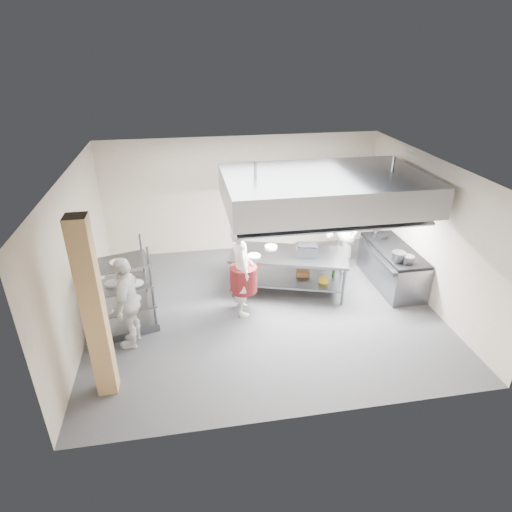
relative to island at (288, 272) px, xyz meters
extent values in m
plane|color=#2C2C2E|center=(-0.68, -0.62, -0.46)|extent=(7.00, 7.00, 0.00)
plane|color=silver|center=(-0.68, -0.62, 2.54)|extent=(7.00, 7.00, 0.00)
plane|color=#B4A38E|center=(-0.68, 2.38, 1.04)|extent=(7.00, 0.00, 7.00)
plane|color=#B4A38E|center=(-4.18, -0.62, 1.04)|extent=(0.00, 6.00, 6.00)
plane|color=#B4A38E|center=(2.82, -0.62, 1.04)|extent=(0.00, 6.00, 6.00)
cube|color=tan|center=(-3.58, -2.52, 1.04)|extent=(0.30, 0.30, 3.00)
cube|color=gray|center=(0.62, -0.22, 1.94)|extent=(4.00, 2.50, 0.60)
cube|color=white|center=(-0.28, -0.22, 1.62)|extent=(1.60, 0.12, 0.04)
cube|color=white|center=(1.52, -0.22, 1.62)|extent=(1.60, 0.12, 0.04)
cube|color=gray|center=(1.12, 2.22, 1.04)|extent=(1.50, 0.28, 0.04)
cube|color=gray|center=(0.00, 0.00, 0.42)|extent=(2.73, 1.76, 0.06)
cube|color=slate|center=(0.00, 0.00, -0.16)|extent=(2.51, 1.60, 0.04)
cube|color=gray|center=(2.40, -0.12, -0.04)|extent=(0.80, 2.00, 0.84)
cube|color=black|center=(2.40, -0.12, 0.41)|extent=(0.78, 1.96, 0.06)
imported|color=white|center=(-1.14, -0.67, 0.52)|extent=(0.49, 0.73, 1.95)
imported|color=silver|center=(1.50, 0.77, 0.49)|extent=(0.90, 1.06, 1.90)
imported|color=white|center=(-3.28, -1.37, 0.43)|extent=(0.62, 1.10, 1.78)
cube|color=slate|center=(0.36, -0.12, 0.57)|extent=(0.53, 0.45, 0.23)
cube|color=brown|center=(0.34, 0.02, -0.07)|extent=(0.31, 0.24, 0.12)
cylinder|color=gray|center=(2.19, -0.70, 0.55)|extent=(0.29, 0.29, 0.20)
cylinder|color=silver|center=(-3.48, -0.92, 0.12)|extent=(0.28, 0.28, 0.05)
camera|label=1|loc=(-2.13, -8.08, 4.59)|focal=30.00mm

